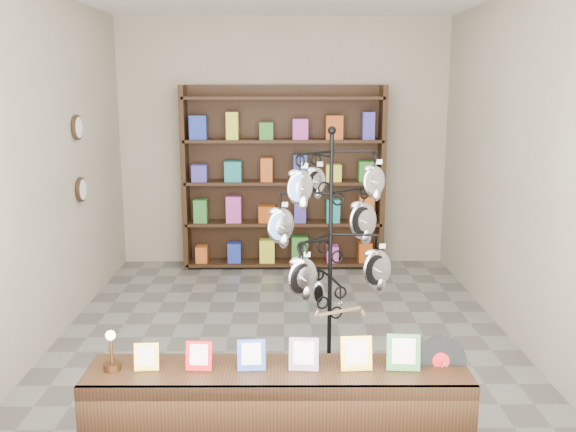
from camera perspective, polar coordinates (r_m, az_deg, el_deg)
name	(u,v)px	position (r m, az deg, el deg)	size (l,w,h in m)	color
ground	(284,337)	(5.80, -0.34, -10.68)	(5.00, 5.00, 0.00)	slate
room_envelope	(284,127)	(5.38, -0.37, 7.88)	(5.00, 5.00, 5.00)	#AE9F8C
display_tree	(331,235)	(4.80, 3.80, -1.66)	(1.04, 1.04, 1.91)	black
front_shelf	(278,412)	(4.00, -0.91, -17.04)	(2.26, 0.48, 0.80)	black
back_shelving	(283,184)	(7.76, -0.41, 2.90)	(2.42, 0.36, 2.20)	black
wall_clocks	(79,159)	(6.51, -18.06, 4.85)	(0.03, 0.24, 0.84)	black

